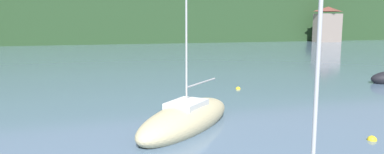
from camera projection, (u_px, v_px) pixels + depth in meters
The scene contains 5 objects.
wooded_hillside at pixel (103, 14), 121.64m from camera, with size 352.00×63.90×42.25m.
shore_building_central at pixel (327, 25), 100.57m from camera, with size 7.26×4.18×9.91m.
sailboat_mid_6 at pixel (187, 119), 16.74m from camera, with size 6.98×6.83×10.32m.
mooring_buoy_mid at pixel (372, 140), 14.86m from camera, with size 0.39×0.39×0.39m, color yellow.
mooring_buoy_far at pixel (238, 89), 26.75m from camera, with size 0.36×0.36×0.36m, color yellow.
Camera 1 is at (-6.61, 18.14, 4.75)m, focal length 33.39 mm.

